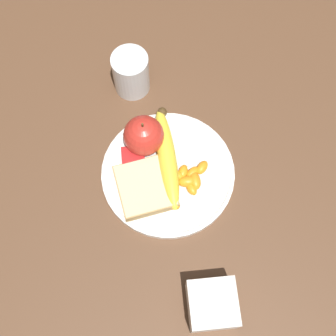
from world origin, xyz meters
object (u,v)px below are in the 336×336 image
plate (168,173)px  juice_glass (131,74)px  bread_slice (145,187)px  condiment_caddy (212,305)px  apple (144,136)px  fork (172,174)px  banana (169,156)px  jam_packet (134,161)px

plate → juice_glass: juice_glass is taller
plate → bread_slice: size_ratio=2.08×
condiment_caddy → juice_glass: bearing=12.8°
apple → plate: bearing=-147.7°
juice_glass → fork: size_ratio=0.54×
plate → apple: 0.08m
apple → fork: size_ratio=0.50×
apple → banana: apple is taller
fork → condiment_caddy: bearing=66.9°
plate → jam_packet: size_ratio=4.80×
jam_packet → plate: bearing=-111.1°
plate → juice_glass: (0.19, 0.05, 0.03)m
juice_glass → jam_packet: bearing=177.2°
apple → condiment_caddy: size_ratio=1.09×
juice_glass → banana: (-0.17, -0.05, -0.01)m
juice_glass → bread_slice: 0.22m
apple → condiment_caddy: bearing=-164.2°
apple → fork: 0.08m
fork → plate: bearing=-68.1°
banana → condiment_caddy: (-0.26, -0.04, 0.00)m
jam_packet → bread_slice: bearing=-161.7°
condiment_caddy → banana: bearing=9.2°
apple → banana: size_ratio=0.41×
juice_glass → plate: bearing=-165.2°
condiment_caddy → bread_slice: bearing=23.0°
plate → banana: 0.03m
banana → bread_slice: 0.07m
apple → bread_slice: apple is taller
bread_slice → fork: bearing=-64.4°
apple → condiment_caddy: 0.30m
fork → banana: bearing=-117.6°
juice_glass → condiment_caddy: bearing=-167.2°
apple → banana: (-0.03, -0.04, -0.02)m
jam_packet → juice_glass: bearing=-2.8°
plate → jam_packet: 0.06m
plate → juice_glass: size_ratio=2.70×
plate → apple: size_ratio=2.93×
plate → fork: bearing=-125.3°
fork → jam_packet: jam_packet is taller
bread_slice → condiment_caddy: bearing=-157.0°
banana → bread_slice: size_ratio=1.73×
apple → jam_packet: (-0.04, 0.02, -0.03)m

